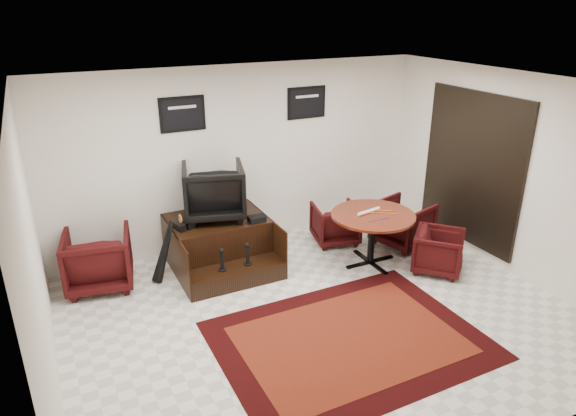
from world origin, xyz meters
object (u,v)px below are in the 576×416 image
object	(u,v)px
shine_podium	(220,244)
table_chair_back	(335,222)
meeting_table	(373,220)
armchair_side	(98,257)
table_chair_window	(403,221)
table_chair_corner	(439,249)
shine_chair	(214,189)

from	to	relation	value
shine_podium	table_chair_back	xyz separation A→B (m)	(1.93, -0.07, 0.02)
meeting_table	armchair_side	bearing A→B (deg)	163.37
armchair_side	meeting_table	bearing A→B (deg)	173.82
armchair_side	table_chair_window	size ratio (longest dim) A/B	1.10
table_chair_window	table_chair_corner	size ratio (longest dim) A/B	1.17
table_chair_back	table_chair_corner	bearing A→B (deg)	132.09
meeting_table	shine_chair	bearing A→B (deg)	151.66
shine_podium	table_chair_window	bearing A→B (deg)	-12.11
meeting_table	table_chair_back	size ratio (longest dim) A/B	1.73
table_chair_window	armchair_side	bearing A→B (deg)	64.21
meeting_table	table_chair_back	xyz separation A→B (m)	(-0.09, 0.88, -0.35)
armchair_side	table_chair_back	distance (m)	3.60
shine_podium	table_chair_back	bearing A→B (deg)	-1.98
shine_podium	meeting_table	world-z (taller)	meeting_table
shine_podium	table_chair_window	size ratio (longest dim) A/B	1.81
meeting_table	table_chair_corner	distance (m)	1.03
shine_chair	meeting_table	size ratio (longest dim) A/B	0.72
meeting_table	table_chair_corner	xyz separation A→B (m)	(0.74, -0.62, -0.36)
shine_chair	table_chair_back	xyz separation A→B (m)	(1.93, -0.21, -0.81)
shine_chair	table_chair_corner	xyz separation A→B (m)	(2.75, -1.71, -0.82)
table_chair_corner	table_chair_window	bearing A→B (deg)	41.15
shine_chair	table_chair_window	size ratio (longest dim) A/B	1.10
shine_podium	meeting_table	size ratio (longest dim) A/B	1.19
table_chair_window	table_chair_back	bearing A→B (deg)	43.30
table_chair_back	table_chair_window	distance (m)	1.07
armchair_side	table_chair_back	size ratio (longest dim) A/B	1.25
shine_podium	table_chair_window	world-z (taller)	table_chair_window
table_chair_window	table_chair_corner	world-z (taller)	table_chair_window
armchair_side	table_chair_corner	world-z (taller)	armchair_side
table_chair_window	shine_podium	bearing A→B (deg)	61.76
armchair_side	table_chair_back	bearing A→B (deg)	-173.12
table_chair_back	table_chair_corner	size ratio (longest dim) A/B	1.03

